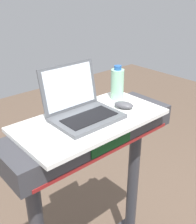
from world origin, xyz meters
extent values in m
cylinder|color=#38383D|center=(0.34, 0.70, 0.59)|extent=(0.07, 0.07, 0.88)
cube|color=#38383D|center=(0.00, 0.70, 1.08)|extent=(0.90, 0.28, 0.11)
cube|color=#0C3F19|center=(0.00, 0.56, 1.08)|extent=(0.24, 0.01, 0.06)
cube|color=maroon|center=(0.00, 0.56, 1.04)|extent=(0.81, 0.00, 0.02)
cube|color=white|center=(0.00, 0.70, 1.15)|extent=(0.72, 0.38, 0.02)
cube|color=#515459|center=(-0.02, 0.70, 1.17)|extent=(0.31, 0.22, 0.02)
cube|color=black|center=(-0.02, 0.68, 1.18)|extent=(0.26, 0.12, 0.00)
cube|color=#515459|center=(-0.02, 0.83, 1.29)|extent=(0.31, 0.05, 0.22)
cube|color=white|center=(-0.02, 0.83, 1.29)|extent=(0.27, 0.04, 0.19)
ellipsoid|color=#4C4C51|center=(0.20, 0.68, 1.18)|extent=(0.10, 0.12, 0.03)
cylinder|color=#9EDBB2|center=(0.26, 0.79, 1.24)|extent=(0.07, 0.07, 0.16)
cylinder|color=#2659A5|center=(0.26, 0.79, 1.33)|extent=(0.04, 0.04, 0.02)
camera|label=1|loc=(-0.74, -0.19, 1.74)|focal=43.85mm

